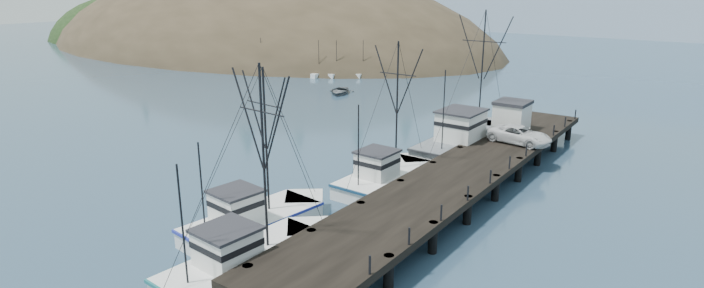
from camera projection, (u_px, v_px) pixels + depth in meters
name	position (u px, v px, depth m)	size (l,w,h in m)	color
ground	(173.00, 220.00, 37.40)	(400.00, 400.00, 0.00)	navy
pier	(463.00, 172.00, 41.66)	(6.00, 44.00, 2.00)	black
headland	(244.00, 62.00, 141.72)	(134.80, 78.00, 51.00)	#382D1E
distant_ridge	(666.00, 35.00, 164.74)	(360.00, 40.00, 26.00)	#9EB2C6
distant_ridge_far	(519.00, 25.00, 204.20)	(180.00, 25.00, 18.00)	silver
moored_sailboats	(305.00, 70.00, 98.36)	(20.54, 17.63, 6.35)	white
trawler_near	(253.00, 259.00, 30.43)	(4.69, 11.94, 11.96)	white
trawler_mid	(257.00, 219.00, 35.50)	(4.83, 11.10, 10.96)	white
trawler_far	(388.00, 176.00, 43.48)	(3.97, 11.38, 11.65)	white
work_vessel	(470.00, 141.00, 51.54)	(5.17, 16.24, 13.51)	slate
pier_shed	(512.00, 115.00, 52.03)	(3.00, 3.20, 2.80)	silver
pickup_truck	(519.00, 135.00, 47.82)	(2.55, 5.52, 1.53)	silver
motorboat	(339.00, 94.00, 79.37)	(3.74, 5.23, 1.08)	#4F5558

